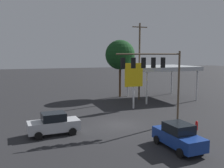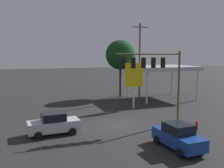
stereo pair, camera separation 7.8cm
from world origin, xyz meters
name	(u,v)px [view 1 (the left image)]	position (x,y,z in m)	size (l,w,h in m)	color
ground_plane	(119,125)	(0.00, 0.00, 0.00)	(200.00, 200.00, 0.00)	#262628
traffic_signal_assembly	(154,69)	(-3.10, 1.29, 5.59)	(6.82, 0.43, 7.29)	brown
utility_pole	(139,60)	(-7.92, -11.86, 6.08)	(2.40, 0.26, 11.56)	brown
gas_station_canopy	(161,68)	(-11.55, -11.64, 4.76)	(9.62, 8.05, 5.12)	#B2B7BC
price_sign	(134,77)	(-4.51, -6.40, 4.12)	(2.41, 0.27, 5.84)	silver
sedan_waiting	(178,136)	(-1.91, 7.29, 0.95)	(2.26, 4.50, 1.93)	navy
sedan_far	(54,124)	(6.40, 0.83, 0.95)	(4.52, 2.31, 1.93)	silver
street_tree	(120,55)	(-6.11, -15.26, 6.82)	(4.79, 4.79, 9.24)	#4C331E
fire_hydrant	(197,125)	(-6.16, 4.01, 0.44)	(0.24, 0.24, 0.88)	red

